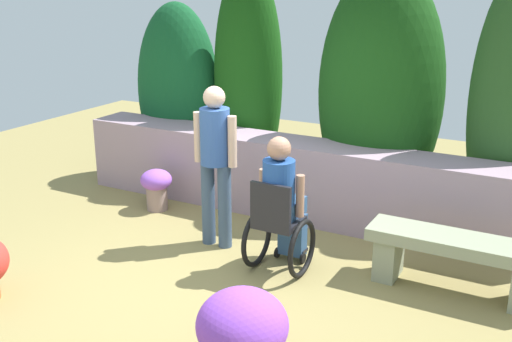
% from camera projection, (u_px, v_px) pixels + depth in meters
% --- Properties ---
extents(ground_plane, '(12.72, 12.72, 0.00)m').
position_uv_depth(ground_plane, '(204.00, 283.00, 5.67)').
color(ground_plane, olive).
extents(stone_retaining_wall, '(5.57, 0.58, 0.90)m').
position_uv_depth(stone_retaining_wall, '(294.00, 178.00, 7.16)').
color(stone_retaining_wall, '#9D8393').
rests_on(stone_retaining_wall, ground).
extents(hedge_backdrop, '(5.32, 1.02, 2.89)m').
position_uv_depth(hedge_backdrop, '(321.00, 91.00, 7.37)').
color(hedge_backdrop, '#134F26').
rests_on(hedge_backdrop, ground).
extents(stone_bench, '(1.54, 0.42, 0.52)m').
position_uv_depth(stone_bench, '(455.00, 255.00, 5.44)').
color(stone_bench, gray).
rests_on(stone_bench, ground).
extents(person_in_wheelchair, '(0.53, 0.66, 1.33)m').
position_uv_depth(person_in_wheelchair, '(281.00, 209.00, 5.76)').
color(person_in_wheelchair, black).
rests_on(person_in_wheelchair, ground).
extents(person_standing_companion, '(0.49, 0.30, 1.68)m').
position_uv_depth(person_standing_companion, '(215.00, 156.00, 6.20)').
color(person_standing_companion, '#3B506B').
rests_on(person_standing_companion, ground).
extents(flower_pot_purple_near, '(0.66, 0.66, 0.62)m').
position_uv_depth(flower_pot_purple_near, '(242.00, 329.00, 4.34)').
color(flower_pot_purple_near, brown).
rests_on(flower_pot_purple_near, ground).
extents(flower_pot_small_foreground, '(0.38, 0.38, 0.50)m').
position_uv_depth(flower_pot_small_foreground, '(156.00, 186.00, 7.36)').
color(flower_pot_small_foreground, gray).
rests_on(flower_pot_small_foreground, ground).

